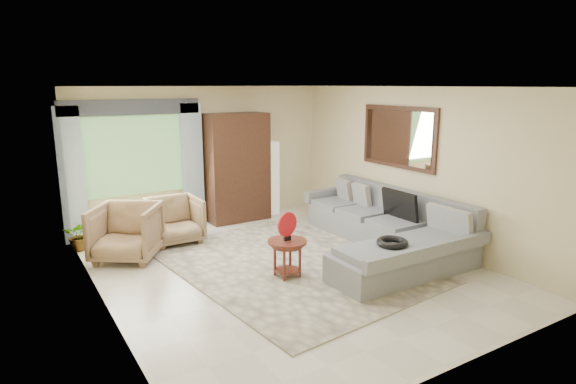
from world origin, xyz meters
TOP-DOWN VIEW (x-y plane):
  - ground at (0.00, 0.00)m, footprint 6.00×6.00m
  - area_rug at (0.12, 0.10)m, footprint 3.38×4.28m
  - sectional_sofa at (1.78, -0.18)m, footprint 2.30×3.46m
  - tv_screen at (2.05, -0.18)m, footprint 0.14×0.74m
  - garden_hose at (1.00, -1.13)m, footprint 0.43×0.43m
  - coffee_table at (-0.16, -0.30)m, footprint 0.54×0.54m
  - red_disc at (-0.16, -0.30)m, footprint 0.34×0.10m
  - armchair_left at (-1.87, 1.61)m, footprint 1.29×1.30m
  - armchair_right at (-0.98, 2.00)m, footprint 0.84×0.86m
  - potted_plant at (-2.42, 2.44)m, footprint 0.55×0.51m
  - armoire at (0.55, 2.72)m, footprint 1.20×0.55m
  - floor_lamp at (1.35, 2.78)m, footprint 0.24×0.24m
  - window at (-1.35, 2.97)m, footprint 1.80×0.04m
  - curtain_left at (-2.40, 2.88)m, footprint 0.40×0.08m
  - curtain_right at (-0.30, 2.88)m, footprint 0.40×0.08m
  - valance at (-1.35, 2.90)m, footprint 2.40×0.12m
  - wall_mirror at (2.46, 0.35)m, footprint 0.05×1.70m

SIDE VIEW (x-z plane):
  - ground at x=0.00m, z-range 0.00..0.00m
  - area_rug at x=0.12m, z-range 0.00..0.02m
  - potted_plant at x=-2.42m, z-range 0.00..0.50m
  - sectional_sofa at x=1.78m, z-range -0.17..0.73m
  - coffee_table at x=-0.16m, z-range 0.01..0.55m
  - armchair_right at x=-0.98m, z-range 0.00..0.78m
  - armchair_left at x=-1.87m, z-range 0.00..0.86m
  - garden_hose at x=1.00m, z-range 0.50..0.59m
  - tv_screen at x=2.05m, z-range 0.48..0.96m
  - floor_lamp at x=1.35m, z-range 0.00..1.50m
  - red_disc at x=-0.16m, z-range 0.60..0.94m
  - armoire at x=0.55m, z-range 0.00..2.10m
  - curtain_left at x=-2.40m, z-range 0.00..2.30m
  - curtain_right at x=-0.30m, z-range 0.00..2.30m
  - window at x=-1.35m, z-range 0.70..2.10m
  - wall_mirror at x=2.46m, z-range 1.22..2.27m
  - valance at x=-1.35m, z-range 2.12..2.38m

